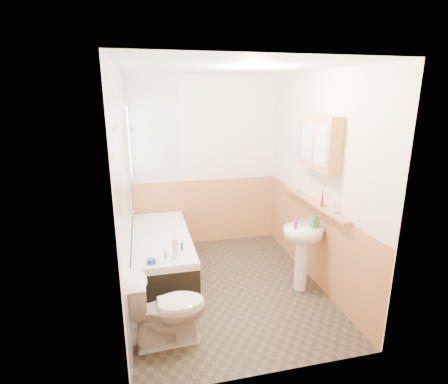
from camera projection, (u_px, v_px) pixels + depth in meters
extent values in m
plane|color=#302A22|center=(227.00, 287.00, 4.22)|extent=(2.80, 2.80, 0.00)
plane|color=white|center=(227.00, 68.00, 3.54)|extent=(2.80, 2.80, 0.00)
cube|color=#F2E6C8|center=(205.00, 163.00, 5.20)|extent=(2.20, 0.02, 2.50)
cube|color=#F2E6C8|center=(273.00, 235.00, 2.56)|extent=(2.20, 0.02, 2.50)
cube|color=#F2E6C8|center=(124.00, 193.00, 3.64)|extent=(0.02, 2.80, 2.50)
cube|color=#F2E6C8|center=(318.00, 181.00, 4.13)|extent=(0.02, 2.80, 2.50)
cube|color=tan|center=(312.00, 240.00, 4.33)|extent=(0.01, 2.80, 1.00)
cube|color=tan|center=(268.00, 321.00, 2.79)|extent=(2.20, 0.01, 1.00)
cube|color=tan|center=(206.00, 211.00, 5.39)|extent=(2.20, 0.01, 1.00)
cube|color=white|center=(126.00, 193.00, 3.64)|extent=(0.01, 2.80, 2.50)
cube|color=white|center=(153.00, 131.00, 4.88)|extent=(0.75, 0.01, 1.50)
cube|color=white|center=(128.00, 143.00, 4.43)|extent=(0.03, 0.79, 0.99)
cube|color=white|center=(129.00, 143.00, 4.43)|extent=(0.01, 0.70, 0.90)
cube|color=white|center=(129.00, 143.00, 4.43)|extent=(0.01, 0.04, 0.90)
cube|color=black|center=(162.00, 258.00, 4.45)|extent=(0.70, 1.73, 0.47)
cube|color=white|center=(161.00, 238.00, 4.38)|extent=(0.70, 1.73, 0.08)
cube|color=white|center=(161.00, 239.00, 4.38)|extent=(0.56, 1.59, 0.04)
cylinder|color=silver|center=(165.00, 256.00, 3.63)|extent=(0.04, 0.04, 0.14)
sphere|color=silver|center=(157.00, 260.00, 3.62)|extent=(0.06, 0.06, 0.06)
sphere|color=silver|center=(174.00, 258.00, 3.66)|extent=(0.06, 0.06, 0.06)
cylinder|color=silver|center=(129.00, 165.00, 3.96)|extent=(0.02, 0.02, 1.25)
cylinder|color=silver|center=(133.00, 213.00, 4.11)|extent=(0.05, 0.05, 0.02)
cylinder|color=silver|center=(125.00, 113.00, 3.80)|extent=(0.05, 0.05, 0.02)
cylinder|color=silver|center=(131.00, 128.00, 3.85)|extent=(0.07, 0.08, 0.09)
imported|color=white|center=(168.00, 308.00, 3.20)|extent=(0.74, 0.44, 0.70)
cylinder|color=white|center=(301.00, 264.00, 4.10)|extent=(0.15, 0.15, 0.64)
ellipsoid|color=white|center=(303.00, 232.00, 3.99)|extent=(0.46, 0.37, 0.12)
cylinder|color=silver|center=(293.00, 222.00, 4.02)|extent=(0.03, 0.03, 0.08)
cylinder|color=silver|center=(307.00, 221.00, 4.06)|extent=(0.03, 0.03, 0.08)
cylinder|color=silver|center=(301.00, 220.00, 4.02)|extent=(0.02, 0.11, 0.09)
cube|color=tan|center=(313.00, 202.00, 4.14)|extent=(0.10, 1.49, 0.03)
cube|color=tan|center=(321.00, 143.00, 3.82)|extent=(0.16, 0.65, 0.59)
cube|color=silver|center=(321.00, 145.00, 3.66)|extent=(0.01, 0.25, 0.44)
cube|color=silver|center=(307.00, 141.00, 3.95)|extent=(0.01, 0.25, 0.44)
cylinder|color=silver|center=(333.00, 206.00, 3.69)|extent=(0.05, 0.05, 0.15)
cone|color=maroon|center=(323.00, 197.00, 3.91)|extent=(0.06, 0.06, 0.22)
cylinder|color=#59C647|center=(298.00, 190.00, 4.51)|extent=(0.08, 0.08, 0.04)
imported|color=#388447|center=(314.00, 224.00, 3.96)|extent=(0.10, 0.18, 0.08)
cylinder|color=purple|center=(296.00, 224.00, 3.90)|extent=(0.05, 0.05, 0.11)
cube|color=silver|center=(175.00, 247.00, 3.77)|extent=(0.07, 0.05, 0.20)
cylinder|color=#19339E|center=(151.00, 261.00, 3.62)|extent=(0.11, 0.11, 0.05)
cylinder|color=#19339E|center=(182.00, 247.00, 3.92)|extent=(0.04, 0.04, 0.09)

